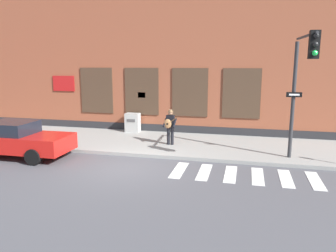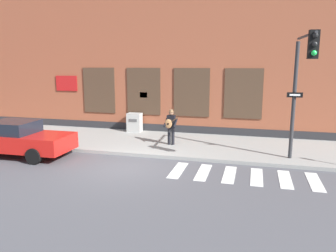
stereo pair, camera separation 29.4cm
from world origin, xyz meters
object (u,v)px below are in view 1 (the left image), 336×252
Objects in this scene: red_car at (17,139)px; traffic_light at (301,76)px; utility_box at (133,122)px; busker at (170,125)px.

red_car is 11.75m from traffic_light.
red_car is at bearing -120.93° from utility_box.
traffic_light is (5.36, -2.02, 2.42)m from busker.
busker reaches higher than utility_box.
busker is 1.60× the size of utility_box.
red_car reaches higher than utility_box.
utility_box is (-8.09, 4.44, -2.84)m from traffic_light.
utility_box is (-2.74, 2.42, -0.42)m from busker.
busker is (6.02, 3.06, 0.33)m from red_car.
traffic_light reaches higher than red_car.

